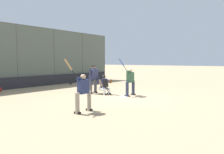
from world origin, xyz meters
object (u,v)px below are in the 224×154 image
(fielding_glove_on_dirt, at_px, (71,84))
(umpire_home, at_px, (93,78))
(batter_at_plate, at_px, (130,81))
(catcher_behind_plate, at_px, (105,84))
(batter_on_deck, at_px, (83,92))

(fielding_glove_on_dirt, bearing_deg, umpire_home, 62.85)
(umpire_home, xyz_separation_m, fielding_glove_on_dirt, (-2.60, -5.07, -0.87))
(batter_at_plate, distance_m, fielding_glove_on_dirt, 7.67)
(batter_at_plate, xyz_separation_m, fielding_glove_on_dirt, (-2.01, -7.36, -0.80))
(catcher_behind_plate, xyz_separation_m, umpire_home, (0.11, -0.82, 0.33))
(batter_at_plate, distance_m, batter_on_deck, 4.53)
(umpire_home, distance_m, batter_on_deck, 4.95)
(fielding_glove_on_dirt, bearing_deg, catcher_behind_plate, 67.05)
(catcher_behind_plate, distance_m, batter_on_deck, 4.58)
(batter_at_plate, xyz_separation_m, batter_on_deck, (4.46, 0.79, -0.05))
(batter_at_plate, bearing_deg, catcher_behind_plate, -76.31)
(batter_at_plate, relative_size, catcher_behind_plate, 1.85)
(batter_at_plate, bearing_deg, batter_on_deck, 5.69)
(batter_on_deck, height_order, fielding_glove_on_dirt, batter_on_deck)
(catcher_behind_plate, bearing_deg, batter_on_deck, 31.32)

